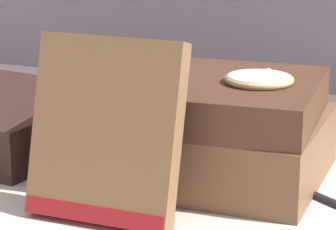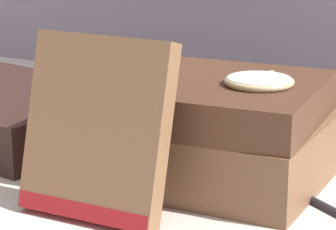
% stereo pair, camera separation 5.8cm
% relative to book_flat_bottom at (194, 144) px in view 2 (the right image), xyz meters
% --- Properties ---
extents(ground_plane, '(3.00, 3.00, 0.00)m').
position_rel_book_flat_bottom_xyz_m(ground_plane, '(-0.01, -0.04, -0.03)').
color(ground_plane, beige).
extents(book_flat_bottom, '(0.20, 0.15, 0.05)m').
position_rel_book_flat_bottom_xyz_m(book_flat_bottom, '(0.00, 0.00, 0.00)').
color(book_flat_bottom, brown).
rests_on(book_flat_bottom, ground_plane).
extents(book_flat_top, '(0.20, 0.16, 0.03)m').
position_rel_book_flat_bottom_xyz_m(book_flat_top, '(-0.00, -0.01, 0.04)').
color(book_flat_top, '#4C2D1E').
rests_on(book_flat_top, book_flat_bottom).
extents(book_leaning_front, '(0.11, 0.05, 0.13)m').
position_rel_book_flat_bottom_xyz_m(book_leaning_front, '(-0.02, -0.11, 0.03)').
color(book_leaning_front, brown).
rests_on(book_leaning_front, ground_plane).
extents(pocket_watch, '(0.05, 0.06, 0.01)m').
position_rel_book_flat_bottom_xyz_m(pocket_watch, '(0.06, -0.00, 0.06)').
color(pocket_watch, silver).
rests_on(pocket_watch, book_flat_top).
extents(reading_glasses, '(0.12, 0.07, 0.00)m').
position_rel_book_flat_bottom_xyz_m(reading_glasses, '(-0.03, 0.16, -0.02)').
color(reading_glasses, '#4C3828').
rests_on(reading_glasses, ground_plane).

